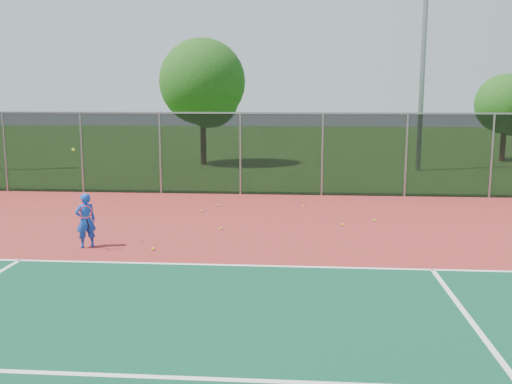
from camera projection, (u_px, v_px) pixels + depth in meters
ground at (348, 325)px, 9.18m from camera, size 120.00×120.00×0.00m
court_apron at (340, 284)px, 11.14m from camera, size 30.00×20.00×0.02m
fence_back at (322, 153)px, 20.71m from camera, size 30.00×0.06×3.03m
tennis_player at (86, 220)px, 13.67m from camera, size 0.59×0.68×2.39m
practice_ball_0 at (218, 205)px, 18.88m from camera, size 0.07×0.07×0.07m
practice_ball_2 at (375, 220)px, 16.61m from camera, size 0.07×0.07×0.07m
practice_ball_3 at (304, 206)px, 18.76m from camera, size 0.07×0.07×0.07m
practice_ball_4 at (201, 211)px, 17.97m from camera, size 0.07×0.07×0.07m
practice_ball_5 at (153, 249)px, 13.50m from camera, size 0.07×0.07×0.07m
practice_ball_6 at (221, 228)px, 15.61m from camera, size 0.07×0.07×0.07m
practice_ball_7 at (343, 225)px, 16.05m from camera, size 0.07×0.07×0.07m
floodlight_n at (424, 31)px, 26.98m from camera, size 0.90×0.40×11.79m
tree_back_left at (204, 86)px, 29.68m from camera, size 4.50×4.50×6.60m
tree_back_mid at (508, 107)px, 31.32m from camera, size 3.30×3.30×4.85m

